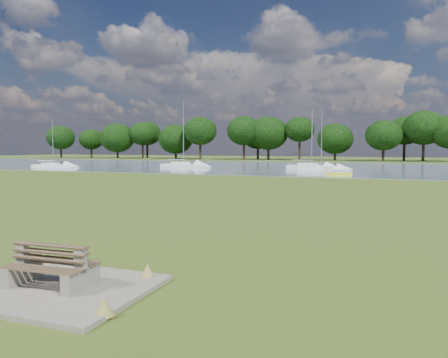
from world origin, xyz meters
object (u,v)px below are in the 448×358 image
(sailboat_3, at_px, (183,164))
(sailboat_5, at_px, (321,167))
(bench_pair, at_px, (51,267))
(kayak, at_px, (339,174))
(sailboat_1, at_px, (311,166))
(sailboat_0, at_px, (53,165))

(sailboat_3, xyz_separation_m, sailboat_5, (19.58, -0.79, -0.09))
(bench_pair, bearing_deg, sailboat_5, 88.91)
(sailboat_3, distance_m, sailboat_5, 19.59)
(bench_pair, relative_size, kayak, 0.69)
(sailboat_1, bearing_deg, bench_pair, -65.78)
(sailboat_3, bearing_deg, sailboat_5, 3.85)
(kayak, distance_m, sailboat_0, 39.72)
(kayak, bearing_deg, sailboat_3, 140.95)
(kayak, bearing_deg, sailboat_5, 93.31)
(kayak, relative_size, sailboat_1, 0.34)
(sailboat_5, bearing_deg, bench_pair, -98.47)
(bench_pair, height_order, sailboat_1, sailboat_1)
(kayak, height_order, sailboat_0, sailboat_0)
(bench_pair, bearing_deg, kayak, 84.70)
(sailboat_1, distance_m, sailboat_5, 1.64)
(bench_pair, height_order, kayak, bench_pair)
(sailboat_1, relative_size, sailboat_5, 1.05)
(sailboat_0, distance_m, sailboat_3, 18.41)
(kayak, bearing_deg, bench_pair, -109.14)
(sailboat_0, height_order, sailboat_5, sailboat_5)
(kayak, xyz_separation_m, sailboat_3, (-22.69, 9.57, 0.35))
(bench_pair, distance_m, sailboat_5, 48.50)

